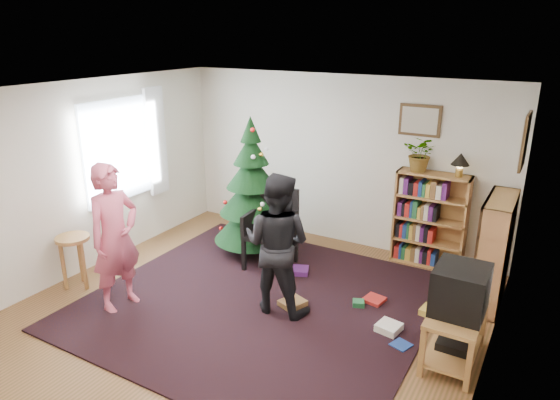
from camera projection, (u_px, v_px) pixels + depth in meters
The scene contains 23 objects.
floor at pixel (246, 314), 5.70m from camera, with size 5.00×5.00×0.00m, color brown.
ceiling at pixel (240, 92), 4.89m from camera, with size 5.00×5.00×0.00m, color white.
wall_back at pixel (338, 161), 7.35m from camera, with size 5.00×0.02×2.50m, color silver.
wall_front at pixel (28, 326), 3.25m from camera, with size 5.00×0.02×2.50m, color silver.
wall_left at pixel (84, 178), 6.48m from camera, with size 0.02×5.00×2.50m, color silver.
wall_right at pixel (495, 264), 4.11m from camera, with size 0.02×5.00×2.50m, color silver.
rug at pixel (260, 301), 5.94m from camera, with size 3.80×3.60×0.02m, color black.
window_pane at pixel (118, 151), 6.88m from camera, with size 0.04×1.20×1.40m, color silver.
curtain at pixel (156, 141), 7.43m from camera, with size 0.06×0.35×1.60m, color white.
picture_back at pixel (420, 120), 6.55m from camera, with size 0.55×0.03×0.42m.
picture_right at pixel (525, 141), 5.33m from camera, with size 0.03×0.50×0.60m.
christmas_tree at pixel (252, 198), 7.03m from camera, with size 1.10×1.10×1.99m.
bookshelf_back at pixel (430, 219), 6.72m from camera, with size 0.95×0.30×1.30m.
bookshelf_right at pixel (494, 250), 5.76m from camera, with size 0.30×0.95×1.30m.
tv_stand at pixel (455, 332), 4.81m from camera, with size 0.47×0.85×0.55m.
crt_tv at pixel (460, 290), 4.66m from camera, with size 0.48×0.52×0.45m.
armchair at pixel (275, 225), 6.74m from camera, with size 0.64×0.64×1.07m.
stool at pixel (74, 248), 6.16m from camera, with size 0.41×0.41×0.68m.
person_standing at pixel (115, 238), 5.60m from camera, with size 0.63×0.41×1.73m, color #CC5169.
person_by_chair at pixel (277, 244), 5.55m from camera, with size 0.80×0.62×1.64m, color black.
potted_plant at pixel (421, 154), 6.53m from camera, with size 0.43×0.37×0.48m, color gray.
table_lamp at pixel (460, 161), 6.31m from camera, with size 0.23×0.23×0.31m.
floor_clutter at pixel (361, 308), 5.76m from camera, with size 1.97×1.10×0.08m.
Camera 1 is at (2.82, -4.11, 3.08)m, focal length 32.00 mm.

